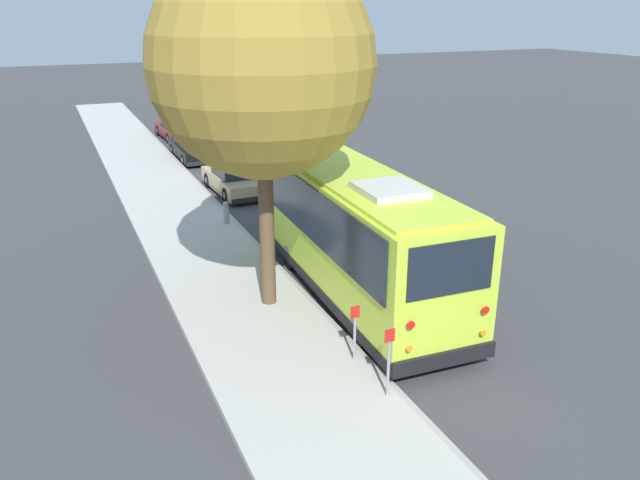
# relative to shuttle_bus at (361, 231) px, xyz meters

# --- Properties ---
(ground_plane) EXTENTS (160.00, 160.00, 0.00)m
(ground_plane) POSITION_rel_shuttle_bus_xyz_m (-0.38, -0.01, -1.92)
(ground_plane) COLOR #3D3D3F
(sidewalk_slab) EXTENTS (80.00, 3.44, 0.15)m
(sidewalk_slab) POSITION_rel_shuttle_bus_xyz_m (-0.38, 3.22, -1.85)
(sidewalk_slab) COLOR #B2AFA8
(sidewalk_slab) RESTS_ON ground
(curb_strip) EXTENTS (80.00, 0.14, 0.15)m
(curb_strip) POSITION_rel_shuttle_bus_xyz_m (-0.38, 1.43, -1.85)
(curb_strip) COLOR #9D9A94
(curb_strip) RESTS_ON ground
(shuttle_bus) EXTENTS (8.94, 2.92, 3.57)m
(shuttle_bus) POSITION_rel_shuttle_bus_xyz_m (0.00, 0.00, 0.00)
(shuttle_bus) COLOR #BCDB38
(shuttle_bus) RESTS_ON ground
(parked_sedan_tan) EXTENTS (4.33, 1.83, 1.30)m
(parked_sedan_tan) POSITION_rel_shuttle_bus_xyz_m (11.23, 0.27, -1.32)
(parked_sedan_tan) COLOR tan
(parked_sedan_tan) RESTS_ON ground
(parked_sedan_black) EXTENTS (4.51, 1.73, 1.26)m
(parked_sedan_black) POSITION_rel_shuttle_bus_xyz_m (18.24, 0.46, -1.34)
(parked_sedan_black) COLOR black
(parked_sedan_black) RESTS_ON ground
(parked_sedan_maroon) EXTENTS (4.42, 1.95, 1.29)m
(parked_sedan_maroon) POSITION_rel_shuttle_bus_xyz_m (23.89, 0.13, -1.32)
(parked_sedan_maroon) COLOR maroon
(parked_sedan_maroon) RESTS_ON ground
(street_tree) EXTENTS (5.39, 5.39, 9.64)m
(street_tree) POSITION_rel_shuttle_bus_xyz_m (0.54, 2.50, 4.73)
(street_tree) COLOR brown
(street_tree) RESTS_ON sidewalk_slab
(sign_post_near) EXTENTS (0.06, 0.22, 1.51)m
(sign_post_near) POSITION_rel_shuttle_bus_xyz_m (-4.61, 1.72, -0.99)
(sign_post_near) COLOR gray
(sign_post_near) RESTS_ON sidewalk_slab
(sign_post_far) EXTENTS (0.06, 0.22, 1.32)m
(sign_post_far) POSITION_rel_shuttle_bus_xyz_m (-3.12, 1.72, -1.09)
(sign_post_far) COLOR gray
(sign_post_far) RESTS_ON sidewalk_slab
(fire_hydrant) EXTENTS (0.22, 0.22, 0.81)m
(fire_hydrant) POSITION_rel_shuttle_bus_xyz_m (7.11, 1.77, -1.37)
(fire_hydrant) COLOR #99999E
(fire_hydrant) RESTS_ON sidewalk_slab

